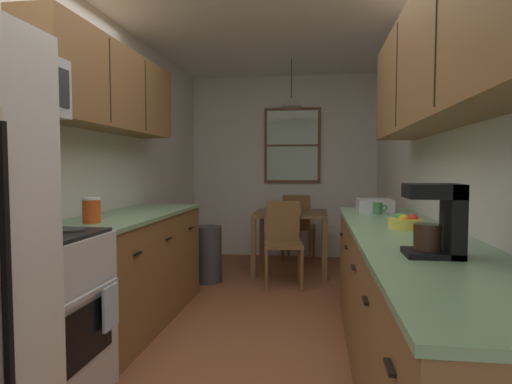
{
  "coord_description": "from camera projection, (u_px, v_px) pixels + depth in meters",
  "views": [
    {
      "loc": [
        0.48,
        -2.44,
        1.27
      ],
      "look_at": [
        -0.06,
        1.31,
        1.05
      ],
      "focal_mm": 29.91,
      "sensor_mm": 36.0,
      "label": 1
    }
  ],
  "objects": [
    {
      "name": "ground_plane",
      "position": [
        258.0,
        320.0,
        3.54
      ],
      "size": [
        12.0,
        12.0,
        0.0
      ],
      "primitive_type": "plane",
      "color": "brown"
    },
    {
      "name": "wall_left",
      "position": [
        102.0,
        167.0,
        3.66
      ],
      "size": [
        0.1,
        9.0,
        2.55
      ],
      "primitive_type": "cube",
      "color": "white",
      "rests_on": "ground"
    },
    {
      "name": "wall_right",
      "position": [
        431.0,
        167.0,
        3.28
      ],
      "size": [
        0.1,
        9.0,
        2.55
      ],
      "primitive_type": "cube",
      "color": "white",
      "rests_on": "ground"
    },
    {
      "name": "wall_back",
      "position": [
        283.0,
        167.0,
        6.09
      ],
      "size": [
        4.4,
        0.1,
        2.55
      ],
      "primitive_type": "cube",
      "color": "white",
      "rests_on": "ground"
    },
    {
      "name": "ceiling_slab",
      "position": [
        258.0,
        1.0,
        3.39
      ],
      "size": [
        4.4,
        9.0,
        0.08
      ],
      "primitive_type": "cube",
      "color": "white"
    },
    {
      "name": "stove_range",
      "position": [
        32.0,
        320.0,
        2.23
      ],
      "size": [
        0.66,
        0.66,
        1.1
      ],
      "color": "silver",
      "rests_on": "ground"
    },
    {
      "name": "microwave_over_range",
      "position": [
        4.0,
        81.0,
        2.18
      ],
      "size": [
        0.39,
        0.6,
        0.33
      ],
      "color": "silver"
    },
    {
      "name": "counter_left",
      "position": [
        133.0,
        268.0,
        3.46
      ],
      "size": [
        0.64,
        1.83,
        0.9
      ],
      "color": "brown",
      "rests_on": "ground"
    },
    {
      "name": "upper_cabinets_left",
      "position": [
        110.0,
        89.0,
        3.35
      ],
      "size": [
        0.33,
        1.91,
        0.64
      ],
      "color": "brown"
    },
    {
      "name": "counter_right",
      "position": [
        409.0,
        313.0,
        2.39
      ],
      "size": [
        0.64,
        3.09,
        0.9
      ],
      "color": "brown",
      "rests_on": "ground"
    },
    {
      "name": "upper_cabinets_right",
      "position": [
        444.0,
        55.0,
        2.24
      ],
      "size": [
        0.33,
        2.77,
        0.72
      ],
      "color": "brown"
    },
    {
      "name": "dining_table",
      "position": [
        291.0,
        222.0,
        5.17
      ],
      "size": [
        0.87,
        0.81,
        0.72
      ],
      "color": "brown",
      "rests_on": "ground"
    },
    {
      "name": "dining_chair_near",
      "position": [
        283.0,
        239.0,
        4.58
      ],
      "size": [
        0.45,
        0.45,
        0.9
      ],
      "color": "brown",
      "rests_on": "ground"
    },
    {
      "name": "dining_chair_far",
      "position": [
        298.0,
        224.0,
        5.77
      ],
      "size": [
        0.46,
        0.46,
        0.9
      ],
      "color": "brown",
      "rests_on": "ground"
    },
    {
      "name": "pendant_light",
      "position": [
        291.0,
        103.0,
        5.09
      ],
      "size": [
        0.27,
        0.27,
        0.56
      ],
      "color": "black"
    },
    {
      "name": "back_window",
      "position": [
        292.0,
        146.0,
        5.98
      ],
      "size": [
        0.79,
        0.05,
        1.05
      ],
      "color": "brown"
    },
    {
      "name": "trash_bin",
      "position": [
        209.0,
        254.0,
        4.71
      ],
      "size": [
        0.29,
        0.29,
        0.62
      ],
      "primitive_type": "cylinder",
      "color": "#3F3F42",
      "rests_on": "ground"
    },
    {
      "name": "storage_canister",
      "position": [
        91.0,
        210.0,
        2.82
      ],
      "size": [
        0.12,
        0.12,
        0.17
      ],
      "color": "#D84C19",
      "rests_on": "counter_left"
    },
    {
      "name": "dish_towel",
      "position": [
        111.0,
        307.0,
        2.34
      ],
      "size": [
        0.02,
        0.16,
        0.24
      ],
      "primitive_type": "cube",
      "color": "silver"
    },
    {
      "name": "coffee_maker",
      "position": [
        440.0,
        219.0,
        1.75
      ],
      "size": [
        0.22,
        0.18,
        0.3
      ],
      "color": "black",
      "rests_on": "counter_right"
    },
    {
      "name": "mug_by_coffeemaker",
      "position": [
        435.0,
        237.0,
        1.96
      ],
      "size": [
        0.13,
        0.09,
        0.1
      ],
      "color": "#E5CC4C",
      "rests_on": "counter_right"
    },
    {
      "name": "mug_spare",
      "position": [
        378.0,
        208.0,
        3.35
      ],
      "size": [
        0.11,
        0.07,
        0.09
      ],
      "color": "#3F7F4C",
      "rests_on": "counter_right"
    },
    {
      "name": "fruit_bowl",
      "position": [
        406.0,
        223.0,
        2.55
      ],
      "size": [
        0.2,
        0.2,
        0.09
      ],
      "color": "#E5D14C",
      "rests_on": "counter_right"
    },
    {
      "name": "dish_rack",
      "position": [
        374.0,
        205.0,
        3.59
      ],
      "size": [
        0.28,
        0.34,
        0.1
      ],
      "primitive_type": "cube",
      "color": "silver",
      "rests_on": "counter_right"
    },
    {
      "name": "table_serving_bowl",
      "position": [
        293.0,
        211.0,
        5.06
      ],
      "size": [
        0.2,
        0.2,
        0.06
      ],
      "primitive_type": "cylinder",
      "color": "#E0D14C",
      "rests_on": "dining_table"
    }
  ]
}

